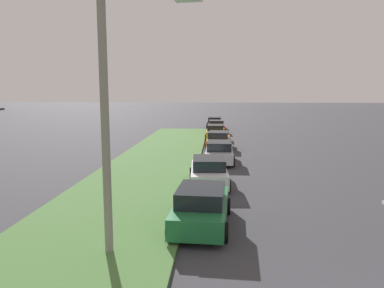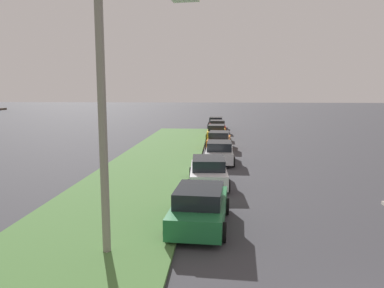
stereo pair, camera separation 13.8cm
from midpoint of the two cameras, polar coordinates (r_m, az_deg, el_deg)
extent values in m
cube|color=#477238|center=(17.05, -10.76, -8.13)|extent=(60.00, 6.00, 0.12)
cube|color=#1E6B38|center=(13.40, 1.18, -10.26)|extent=(4.40, 2.05, 0.70)
cube|color=black|center=(13.03, 1.10, -7.93)|extent=(2.29, 1.73, 0.55)
cylinder|color=black|center=(14.87, -1.75, -9.39)|extent=(0.65, 0.26, 0.64)
cylinder|color=black|center=(14.70, 5.29, -9.63)|extent=(0.65, 0.26, 0.64)
cylinder|color=black|center=(12.36, -3.77, -13.14)|extent=(0.65, 0.26, 0.64)
cylinder|color=black|center=(12.16, 4.82, -13.52)|extent=(0.65, 0.26, 0.64)
cube|color=silver|center=(18.98, 2.42, -4.71)|extent=(4.39, 2.02, 0.70)
cube|color=black|center=(18.65, 2.44, -2.98)|extent=(2.28, 1.71, 0.55)
cylinder|color=black|center=(20.35, -0.23, -4.54)|extent=(0.65, 0.25, 0.64)
cylinder|color=black|center=(20.39, 4.85, -4.54)|extent=(0.65, 0.25, 0.64)
cylinder|color=black|center=(17.72, -0.41, -6.47)|extent=(0.65, 0.25, 0.64)
cylinder|color=black|center=(17.77, 5.44, -6.47)|extent=(0.65, 0.25, 0.64)
cube|color=#B2B5BA|center=(24.92, 4.09, -1.60)|extent=(4.31, 1.83, 0.70)
cube|color=black|center=(24.62, 4.10, -0.25)|extent=(2.21, 1.62, 0.55)
cylinder|color=black|center=(26.31, 2.14, -1.61)|extent=(0.64, 0.22, 0.64)
cylinder|color=black|center=(26.30, 6.06, -1.66)|extent=(0.64, 0.22, 0.64)
cylinder|color=black|center=(23.65, 1.88, -2.73)|extent=(0.64, 0.22, 0.64)
cylinder|color=black|center=(23.65, 6.25, -2.78)|extent=(0.64, 0.22, 0.64)
cube|color=orange|center=(30.93, 4.00, 0.32)|extent=(4.39, 2.03, 0.70)
cube|color=black|center=(30.65, 4.00, 1.43)|extent=(2.28, 1.72, 0.55)
cylinder|color=black|center=(32.35, 2.54, 0.24)|extent=(0.65, 0.25, 0.64)
cylinder|color=black|center=(32.26, 5.73, 0.19)|extent=(0.65, 0.25, 0.64)
cylinder|color=black|center=(29.69, 2.12, -0.48)|extent=(0.65, 0.25, 0.64)
cylinder|color=black|center=(29.59, 5.60, -0.54)|extent=(0.65, 0.25, 0.64)
cube|color=gold|center=(37.13, 3.57, 1.66)|extent=(4.31, 1.83, 0.70)
cube|color=black|center=(36.87, 3.57, 2.59)|extent=(2.21, 1.61, 0.55)
cylinder|color=black|center=(38.52, 2.25, 1.53)|extent=(0.64, 0.22, 0.64)
cylinder|color=black|center=(38.50, 4.93, 1.50)|extent=(0.64, 0.22, 0.64)
cylinder|color=black|center=(35.84, 2.10, 1.03)|extent=(0.64, 0.22, 0.64)
cylinder|color=black|center=(35.82, 4.97, 1.00)|extent=(0.64, 0.22, 0.64)
cube|color=red|center=(42.82, 3.69, 2.53)|extent=(4.35, 1.92, 0.70)
cube|color=black|center=(42.56, 3.71, 3.34)|extent=(2.24, 1.66, 0.55)
cylinder|color=black|center=(44.18, 2.48, 2.39)|extent=(0.65, 0.24, 0.64)
cylinder|color=black|center=(44.22, 4.82, 2.38)|extent=(0.65, 0.24, 0.64)
cylinder|color=black|center=(41.49, 2.49, 2.01)|extent=(0.65, 0.24, 0.64)
cylinder|color=black|center=(41.54, 4.98, 2.00)|extent=(0.65, 0.24, 0.64)
cube|color=black|center=(48.16, 3.49, 3.17)|extent=(4.37, 1.96, 0.70)
cube|color=black|center=(47.91, 3.48, 3.89)|extent=(2.26, 1.68, 0.55)
cylinder|color=black|center=(49.57, 2.52, 3.03)|extent=(0.65, 0.24, 0.64)
cylinder|color=black|center=(49.49, 4.60, 3.00)|extent=(0.65, 0.24, 0.64)
cylinder|color=black|center=(46.89, 2.31, 2.73)|extent=(0.65, 0.24, 0.64)
cylinder|color=black|center=(46.80, 4.51, 2.70)|extent=(0.65, 0.24, 0.64)
cylinder|color=gray|center=(10.65, -13.72, 2.22)|extent=(0.24, 0.24, 7.50)
camera|label=1|loc=(0.07, -90.17, -0.03)|focal=34.24mm
camera|label=2|loc=(0.07, 89.83, 0.03)|focal=34.24mm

